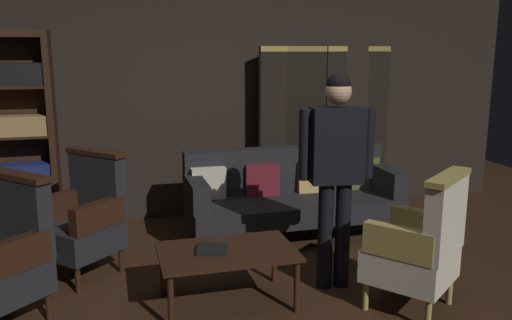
# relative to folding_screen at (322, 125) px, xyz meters

# --- Properties ---
(ground_plane) EXTENTS (10.00, 10.00, 0.00)m
(ground_plane) POSITION_rel_folding_screen_xyz_m (-1.23, -2.34, -0.99)
(ground_plane) COLOR #331E11
(back_wall) EXTENTS (7.20, 0.10, 2.80)m
(back_wall) POSITION_rel_folding_screen_xyz_m (-1.23, 0.11, 0.41)
(back_wall) COLOR black
(back_wall) RESTS_ON ground_plane
(folding_screen) EXTENTS (1.69, 0.35, 1.90)m
(folding_screen) POSITION_rel_folding_screen_xyz_m (0.00, 0.00, 0.00)
(folding_screen) COLOR black
(folding_screen) RESTS_ON ground_plane
(bookshelf) EXTENTS (0.90, 0.32, 2.05)m
(bookshelf) POSITION_rel_folding_screen_xyz_m (-3.38, -0.15, 0.09)
(bookshelf) COLOR black
(bookshelf) RESTS_ON ground_plane
(velvet_couch) EXTENTS (2.12, 0.78, 0.88)m
(velvet_couch) POSITION_rel_folding_screen_xyz_m (-0.68, -0.89, -0.53)
(velvet_couch) COLOR black
(velvet_couch) RESTS_ON ground_plane
(coffee_table) EXTENTS (1.00, 0.64, 0.42)m
(coffee_table) POSITION_rel_folding_screen_xyz_m (-1.63, -2.16, -0.61)
(coffee_table) COLOR black
(coffee_table) RESTS_ON ground_plane
(armchair_gilt_accent) EXTENTS (0.81, 0.81, 1.04)m
(armchair_gilt_accent) POSITION_rel_folding_screen_xyz_m (-0.31, -2.63, -0.50)
(armchair_gilt_accent) COLOR tan
(armchair_gilt_accent) RESTS_ON ground_plane
(armchair_wing_left) EXTENTS (0.82, 0.82, 1.04)m
(armchair_wing_left) POSITION_rel_folding_screen_xyz_m (-2.65, -1.32, -0.50)
(armchair_wing_left) COLOR black
(armchair_wing_left) RESTS_ON ground_plane
(armchair_wing_right) EXTENTS (0.82, 0.82, 1.04)m
(armchair_wing_right) POSITION_rel_folding_screen_xyz_m (-3.16, -2.04, -0.50)
(armchair_wing_right) COLOR black
(armchair_wing_right) RESTS_ON ground_plane
(standing_figure) EXTENTS (0.59, 0.26, 1.70)m
(standing_figure) POSITION_rel_folding_screen_xyz_m (-0.75, -2.10, 0.04)
(standing_figure) COLOR black
(standing_figure) RESTS_ON ground_plane
(book_black_cloth) EXTENTS (0.25, 0.24, 0.04)m
(book_black_cloth) POSITION_rel_folding_screen_xyz_m (-1.74, -2.16, -0.55)
(book_black_cloth) COLOR black
(book_black_cloth) RESTS_ON coffee_table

